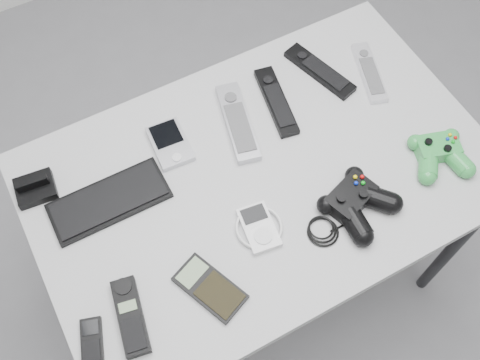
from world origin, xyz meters
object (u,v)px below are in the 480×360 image
remote_silver_b (369,72)px  cordless_handset (130,316)px  calculator (210,288)px  controller_black (356,201)px  remote_black_a (276,101)px  mobile_phone (92,341)px  pda_keyboard (109,200)px  remote_silver_a (238,122)px  desk (262,186)px  pda (170,144)px  remote_black_b (320,71)px  controller_green (440,152)px  mp3_player (259,227)px

remote_silver_b → cordless_handset: cordless_handset is taller
calculator → controller_black: controller_black is taller
remote_black_a → mobile_phone: remote_black_a is taller
pda_keyboard → remote_black_a: size_ratio=1.27×
remote_silver_a → controller_black: (0.13, -0.33, 0.01)m
desk → pda: pda is taller
remote_silver_b → mobile_phone: bearing=-142.2°
remote_black_b → cordless_handset: bearing=-168.4°
pda_keyboard → controller_green: size_ratio=1.84×
mobile_phone → calculator: bearing=14.8°
controller_green → remote_black_b: bearing=125.0°
desk → remote_silver_a: (0.01, 0.15, 0.08)m
remote_silver_a → controller_green: controller_green is taller
pda_keyboard → remote_black_a: (0.47, 0.06, 0.00)m
mp3_player → controller_black: controller_black is taller
mp3_player → controller_green: (0.47, -0.04, 0.01)m
desk → controller_green: 0.43m
remote_silver_a → mobile_phone: 0.61m
remote_black_a → mp3_player: remote_black_a is taller
pda → mobile_phone: (-0.34, -0.35, -0.00)m
remote_silver_a → controller_green: 0.49m
remote_silver_a → remote_black_a: 0.12m
mobile_phone → cordless_handset: size_ratio=0.58×
desk → controller_black: (0.14, -0.17, 0.09)m
mobile_phone → remote_black_a: bearing=46.2°
remote_black_b → remote_silver_b: size_ratio=1.09×
desk → mp3_player: mp3_player is taller
desk → remote_black_b: (0.28, 0.19, 0.07)m
remote_black_b → mobile_phone: size_ratio=2.21×
remote_silver_a → cordless_handset: size_ratio=1.41×
remote_black_a → cordless_handset: cordless_handset is taller
remote_silver_a → calculator: 0.42m
desk → cordless_handset: size_ratio=6.64×
calculator → controller_black: (0.38, 0.02, 0.02)m
controller_black → controller_green: 0.25m
remote_silver_a → mobile_phone: bearing=-133.6°
remote_black_a → controller_green: 0.41m
cordless_handset → mp3_player: cordless_handset is taller
controller_black → controller_green: (0.25, 0.01, -0.00)m
controller_black → mp3_player: bearing=147.8°
controller_green → remote_silver_b: bearing=107.3°
pda_keyboard → remote_black_a: 0.48m
remote_silver_a → mp3_player: size_ratio=2.04×
pda_keyboard → remote_black_b: remote_black_b is taller
calculator → cordless_handset: bearing=150.5°
remote_silver_b → controller_black: controller_black is taller
desk → remote_black_b: 0.35m
pda → remote_silver_a: remote_silver_a is taller
mp3_player → cordless_handset: bearing=-163.8°
remote_black_a → controller_green: bearing=-40.4°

